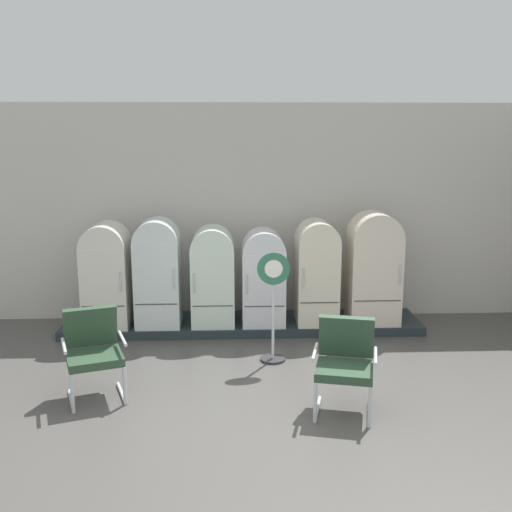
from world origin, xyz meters
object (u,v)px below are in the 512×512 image
object	(u,v)px
refrigerator_5	(374,265)
armchair_right	(345,359)
sign_stand	(273,312)
refrigerator_4	(317,269)
refrigerator_0	(107,272)
refrigerator_2	(213,273)
armchair_left	(93,348)
refrigerator_1	(158,269)
refrigerator_3	(263,274)

from	to	relation	value
refrigerator_5	armchair_right	xyz separation A→B (m)	(-0.88, -2.51, -0.42)
sign_stand	armchair_right	bearing A→B (deg)	-64.73
refrigerator_4	refrigerator_5	distance (m)	0.82
refrigerator_4	refrigerator_0	bearing A→B (deg)	179.68
refrigerator_0	refrigerator_2	xyz separation A→B (m)	(1.50, -0.02, -0.03)
armchair_left	armchair_right	world-z (taller)	same
sign_stand	refrigerator_1	bearing A→B (deg)	143.84
refrigerator_2	refrigerator_4	world-z (taller)	refrigerator_4
refrigerator_1	refrigerator_5	size ratio (longest dim) A/B	0.95
refrigerator_0	armchair_right	size ratio (longest dim) A/B	1.51
refrigerator_3	refrigerator_4	world-z (taller)	refrigerator_4
armchair_left	sign_stand	distance (m)	2.23
armchair_left	armchair_right	bearing A→B (deg)	-9.48
refrigerator_0	refrigerator_3	xyz separation A→B (m)	(2.22, -0.04, -0.06)
sign_stand	armchair_left	bearing A→B (deg)	-155.52
refrigerator_5	refrigerator_0	bearing A→B (deg)	179.44
refrigerator_1	refrigerator_3	size ratio (longest dim) A/B	1.12
sign_stand	refrigerator_2	bearing A→B (deg)	123.93
armchair_left	refrigerator_0	bearing A→B (deg)	96.93
armchair_right	refrigerator_1	bearing A→B (deg)	131.32
refrigerator_0	refrigerator_1	xyz separation A→B (m)	(0.72, -0.04, 0.03)
refrigerator_1	armchair_right	world-z (taller)	refrigerator_1
armchair_left	refrigerator_1	bearing A→B (deg)	77.18
refrigerator_4	sign_stand	bearing A→B (deg)	-121.32
armchair_left	sign_stand	world-z (taller)	sign_stand
refrigerator_2	sign_stand	distance (m)	1.42
refrigerator_3	sign_stand	world-z (taller)	refrigerator_3
refrigerator_0	sign_stand	xyz separation A→B (m)	(2.28, -1.18, -0.26)
armchair_right	refrigerator_3	bearing A→B (deg)	105.72
refrigerator_3	sign_stand	bearing A→B (deg)	-86.95
refrigerator_2	armchair_left	size ratio (longest dim) A/B	1.44
refrigerator_0	sign_stand	bearing A→B (deg)	-27.35
refrigerator_2	refrigerator_5	xyz separation A→B (m)	(2.30, -0.02, 0.10)
refrigerator_1	refrigerator_4	world-z (taller)	refrigerator_1
refrigerator_1	refrigerator_2	distance (m)	0.78
refrigerator_0	refrigerator_5	world-z (taller)	refrigerator_5
refrigerator_5	armchair_right	size ratio (longest dim) A/B	1.64
refrigerator_5	refrigerator_3	bearing A→B (deg)	179.94
refrigerator_4	sign_stand	xyz separation A→B (m)	(-0.71, -1.16, -0.28)
refrigerator_3	refrigerator_5	world-z (taller)	refrigerator_5
refrigerator_1	refrigerator_2	size ratio (longest dim) A/B	1.08
refrigerator_2	refrigerator_0	bearing A→B (deg)	179.24
sign_stand	refrigerator_5	bearing A→B (deg)	36.84
refrigerator_2	armchair_right	world-z (taller)	refrigerator_2
refrigerator_2	refrigerator_3	distance (m)	0.72
refrigerator_0	refrigerator_3	world-z (taller)	refrigerator_0
refrigerator_1	refrigerator_3	xyz separation A→B (m)	(1.49, 0.01, -0.09)
refrigerator_3	armchair_left	xyz separation A→B (m)	(-1.96, -2.06, -0.29)
refrigerator_5	armchair_left	size ratio (longest dim) A/B	1.64
refrigerator_0	refrigerator_2	world-z (taller)	refrigerator_0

